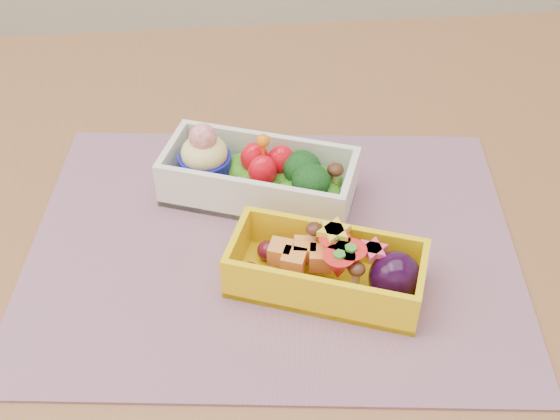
{
  "coord_description": "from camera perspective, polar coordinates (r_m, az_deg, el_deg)",
  "views": [
    {
      "loc": [
        -0.06,
        -0.51,
        1.22
      ],
      "look_at": [
        -0.01,
        -0.03,
        0.79
      ],
      "focal_mm": 45.56,
      "sensor_mm": 36.0,
      "label": 1
    }
  ],
  "objects": [
    {
      "name": "placemat",
      "position": [
        0.67,
        -0.6,
        -2.8
      ],
      "size": [
        0.49,
        0.4,
        0.0
      ],
      "primitive_type": "cube",
      "rotation": [
        0.0,
        0.0,
        -0.11
      ],
      "color": "gray",
      "rests_on": "table"
    },
    {
      "name": "table",
      "position": [
        0.77,
        0.58,
        -6.11
      ],
      "size": [
        1.2,
        0.8,
        0.75
      ],
      "color": "brown",
      "rests_on": "ground"
    },
    {
      "name": "bento_yellow",
      "position": [
        0.61,
        4.08,
        -4.67
      ],
      "size": [
        0.18,
        0.13,
        0.06
      ],
      "rotation": [
        0.0,
        0.0,
        -0.36
      ],
      "color": "yellow",
      "rests_on": "placemat"
    },
    {
      "name": "bento_white",
      "position": [
        0.7,
        -1.78,
        2.76
      ],
      "size": [
        0.2,
        0.14,
        0.08
      ],
      "rotation": [
        0.0,
        0.0,
        -0.35
      ],
      "color": "silver",
      "rests_on": "placemat"
    }
  ]
}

